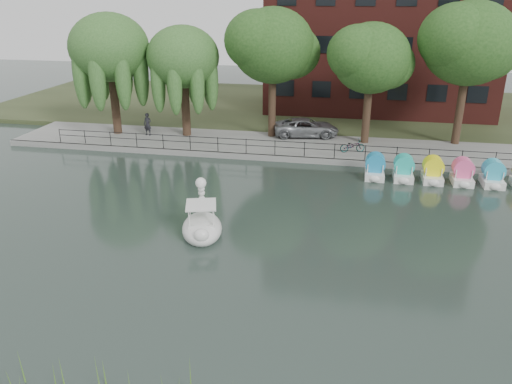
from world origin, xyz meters
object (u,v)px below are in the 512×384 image
(minivan, at_px, (306,126))
(pedestrian, at_px, (147,123))
(swan_boat, at_px, (202,224))
(bicycle, at_px, (352,145))

(minivan, height_order, pedestrian, pedestrian)
(swan_boat, bearing_deg, pedestrian, 104.79)
(minivan, bearing_deg, bicycle, -144.72)
(minivan, bearing_deg, pedestrian, 89.92)
(bicycle, xyz_separation_m, pedestrian, (-15.55, 1.48, 0.49))
(pedestrian, bearing_deg, minivan, 16.93)
(minivan, height_order, swan_boat, swan_boat)
(pedestrian, relative_size, swan_boat, 0.59)
(minivan, height_order, bicycle, minivan)
(minivan, relative_size, pedestrian, 2.85)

